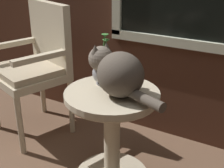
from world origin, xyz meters
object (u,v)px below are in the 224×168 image
wicker_side_table (112,123)px  wicker_chair (36,62)px  cat (118,72)px  pewter_vase_with_ivy (102,70)px

wicker_side_table → wicker_chair: 0.90m
wicker_chair → cat: (0.88, -0.27, 0.17)m
wicker_chair → cat: wicker_chair is taller
cat → pewter_vase_with_ivy: bearing=153.3°
wicker_side_table → pewter_vase_with_ivy: 0.33m
wicker_side_table → pewter_vase_with_ivy: pewter_vase_with_ivy is taller
wicker_chair → cat: 0.94m
wicker_side_table → wicker_chair: (-0.84, 0.26, 0.17)m
wicker_side_table → wicker_chair: bearing=163.0°
wicker_side_table → cat: 0.35m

